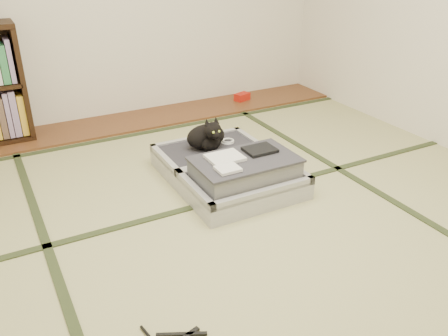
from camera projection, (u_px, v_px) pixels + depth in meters
name	position (u px, v px, depth m)	size (l,w,h in m)	color
floor	(246.00, 234.00, 2.65)	(4.50, 4.50, 0.00)	tan
wood_strip	(132.00, 121.00, 4.22)	(4.00, 0.50, 0.02)	brown
red_item	(242.00, 97.00, 4.71)	(0.15, 0.09, 0.07)	#B61A0E
tatami_borders	(207.00, 195.00, 3.04)	(4.00, 4.50, 0.01)	#2D381E
suitcase	(230.00, 170.00, 3.15)	(0.73, 0.97, 0.29)	#B3B2B7
cat	(207.00, 136.00, 3.31)	(0.32, 0.33, 0.26)	black
cable_coil	(228.00, 141.00, 3.45)	(0.10, 0.10, 0.02)	white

